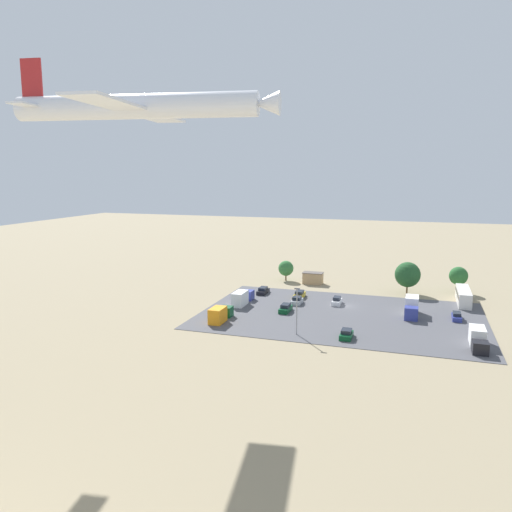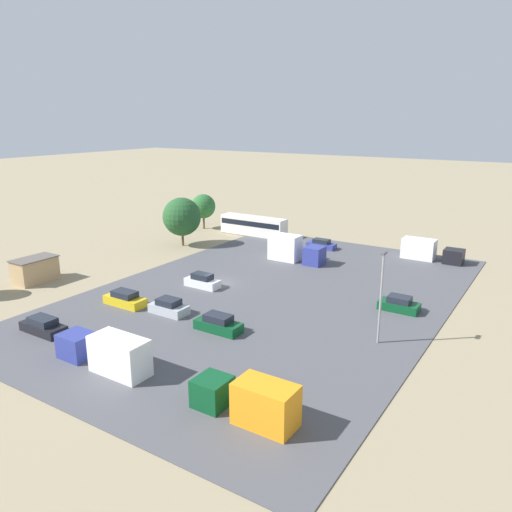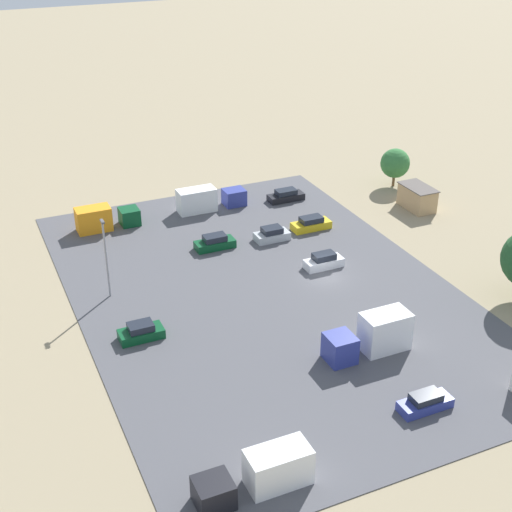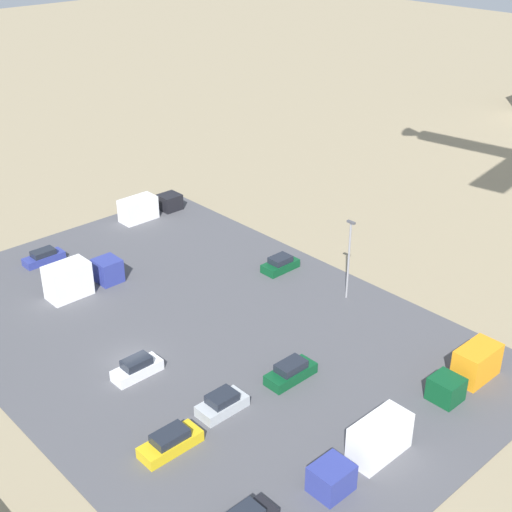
% 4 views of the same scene
% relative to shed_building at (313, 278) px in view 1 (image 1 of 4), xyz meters
% --- Properties ---
extents(ground_plane, '(400.00, 400.00, 0.00)m').
position_rel_shed_building_xyz_m(ground_plane, '(-11.19, 19.33, -1.49)').
color(ground_plane, gray).
extents(parking_lot_surface, '(54.83, 36.77, 0.08)m').
position_rel_shed_building_xyz_m(parking_lot_surface, '(-11.19, 26.64, -1.45)').
color(parking_lot_surface, '#4C4C51').
rests_on(parking_lot_surface, ground).
extents(shed_building, '(5.15, 3.00, 2.97)m').
position_rel_shed_building_xyz_m(shed_building, '(0.00, 0.00, 0.00)').
color(shed_building, tan).
rests_on(shed_building, ground).
extents(bus, '(2.63, 11.88, 3.11)m').
position_rel_shed_building_xyz_m(bus, '(-35.08, 8.98, 0.26)').
color(bus, silver).
rests_on(bus, ground).
extents(parked_car_0, '(1.71, 4.41, 1.44)m').
position_rel_shed_building_xyz_m(parked_car_0, '(-32.95, 22.64, -0.81)').
color(parked_car_0, navy).
rests_on(parked_car_0, ground).
extents(parked_car_1, '(1.97, 4.05, 1.54)m').
position_rel_shed_building_xyz_m(parked_car_1, '(-14.24, 40.30, -0.77)').
color(parked_car_1, '#0C4723').
rests_on(parked_car_1, ground).
extents(parked_car_2, '(1.71, 4.28, 1.66)m').
position_rel_shed_building_xyz_m(parked_car_2, '(-9.13, 18.55, -0.72)').
color(parked_car_2, silver).
rests_on(parked_car_2, ground).
extents(parked_car_3, '(1.88, 4.55, 1.61)m').
position_rel_shed_building_xyz_m(parked_car_3, '(-0.09, 27.61, -0.74)').
color(parked_car_3, '#0C4723').
rests_on(parked_car_3, ground).
extents(parked_car_4, '(1.97, 4.04, 1.59)m').
position_rel_shed_building_xyz_m(parked_car_4, '(-0.83, 20.80, -0.75)').
color(parked_car_4, '#ADB2B7').
rests_on(parked_car_4, ground).
extents(parked_car_5, '(1.90, 4.74, 1.57)m').
position_rel_shed_building_xyz_m(parked_car_5, '(-0.10, 15.27, -0.76)').
color(parked_car_5, gold).
rests_on(parked_car_5, ground).
extents(parked_car_6, '(1.88, 4.74, 1.50)m').
position_rel_shed_building_xyz_m(parked_car_6, '(8.95, 14.16, -0.79)').
color(parked_car_6, black).
rests_on(parked_car_6, ground).
extents(parked_truck_0, '(2.37, 7.49, 2.89)m').
position_rel_shed_building_xyz_m(parked_truck_0, '(10.13, 37.82, -0.09)').
color(parked_truck_0, '#0C4723').
rests_on(parked_truck_0, ground).
extents(parked_truck_1, '(2.53, 7.87, 3.54)m').
position_rel_shed_building_xyz_m(parked_truck_1, '(-24.57, 22.28, 0.21)').
color(parked_truck_1, navy).
rests_on(parked_truck_1, ground).
extents(parked_truck_2, '(2.37, 8.25, 2.82)m').
position_rel_shed_building_xyz_m(parked_truck_2, '(-35.23, 37.93, -0.12)').
color(parked_truck_2, black).
rests_on(parked_truck_2, ground).
extents(parked_truck_3, '(2.31, 8.84, 2.97)m').
position_rel_shed_building_xyz_m(parked_truck_3, '(10.42, 24.52, -0.05)').
color(parked_truck_3, navy).
rests_on(parked_truck_3, ground).
extents(tree_near_shed, '(3.98, 3.98, 5.29)m').
position_rel_shed_building_xyz_m(tree_near_shed, '(7.57, -1.58, 1.80)').
color(tree_near_shed, brown).
rests_on(tree_near_shed, ground).
extents(tree_apron_mid, '(5.90, 5.90, 7.53)m').
position_rel_shed_building_xyz_m(tree_apron_mid, '(-23.17, 3.52, 3.08)').
color(tree_apron_mid, brown).
rests_on(tree_apron_mid, ground).
extents(tree_apron_far, '(4.30, 4.30, 6.21)m').
position_rel_shed_building_xyz_m(tree_apron_far, '(-34.59, -1.32, 2.56)').
color(tree_apron_far, brown).
rests_on(tree_apron_far, ground).
extents(light_pole_lot_centre, '(0.90, 0.28, 8.32)m').
position_rel_shed_building_xyz_m(light_pole_lot_centre, '(-5.65, 41.06, 3.18)').
color(light_pole_lot_centre, gray).
rests_on(light_pole_lot_centre, ground).
extents(airplane, '(37.87, 31.77, 8.66)m').
position_rel_shed_building_xyz_m(airplane, '(12.18, 60.18, 35.65)').
color(airplane, white).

